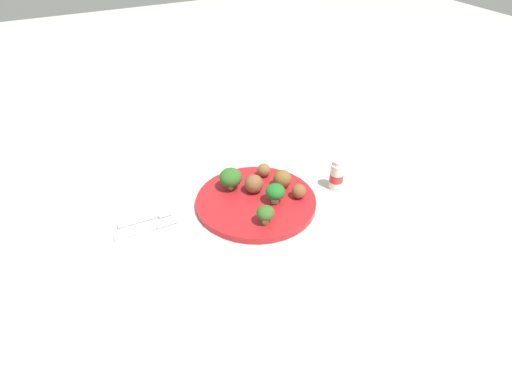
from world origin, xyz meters
TOP-DOWN VIEW (x-y plane):
  - ground_plane at (0.00, 0.00)m, footprint 4.00×4.00m
  - plate at (0.00, 0.00)m, footprint 0.28×0.28m
  - broccoli_floret_center at (-0.02, -0.09)m, footprint 0.04×0.04m
  - broccoli_floret_front_right at (-0.03, 0.06)m, footprint 0.05×0.05m
  - broccoli_floret_near_rim at (0.03, -0.03)m, footprint 0.05×0.05m
  - meatball_center at (0.01, 0.03)m, footprint 0.04×0.04m
  - meatball_front_right at (0.08, 0.02)m, footprint 0.04×0.04m
  - meatball_mid_left at (0.09, -0.04)m, footprint 0.03×0.03m
  - meatball_mid_right at (0.06, 0.08)m, footprint 0.03×0.03m
  - napkin at (-0.25, 0.04)m, footprint 0.18×0.13m
  - fork at (-0.24, 0.06)m, footprint 0.12×0.02m
  - knife at (-0.25, 0.02)m, footprint 0.15×0.02m
  - yogurt_bottle at (0.21, -0.03)m, footprint 0.03×0.03m

SIDE VIEW (x-z plane):
  - ground_plane at x=0.00m, z-range 0.00..0.00m
  - napkin at x=-0.25m, z-range 0.00..0.01m
  - knife at x=-0.25m, z-range 0.00..0.01m
  - fork at x=-0.24m, z-range 0.00..0.01m
  - plate at x=0.00m, z-range 0.00..0.02m
  - meatball_mid_right at x=0.06m, z-range 0.02..0.05m
  - meatball_mid_left at x=0.09m, z-range 0.02..0.05m
  - yogurt_bottle at x=0.21m, z-range 0.00..0.07m
  - meatball_front_right at x=0.08m, z-range 0.02..0.06m
  - meatball_center at x=0.01m, z-range 0.02..0.06m
  - broccoli_floret_center at x=-0.02m, z-range 0.02..0.06m
  - broccoli_floret_near_rim at x=0.03m, z-range 0.02..0.07m
  - broccoli_floret_front_right at x=-0.03m, z-range 0.02..0.08m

